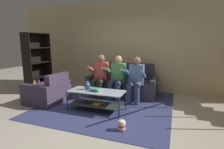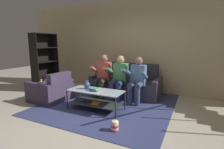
{
  "view_description": "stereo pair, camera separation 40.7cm",
  "coord_description": "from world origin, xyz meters",
  "px_view_note": "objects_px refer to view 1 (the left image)",
  "views": [
    {
      "loc": [
        1.45,
        -3.19,
        1.57
      ],
      "look_at": [
        0.0,
        0.74,
        0.8
      ],
      "focal_mm": 28.0,
      "sensor_mm": 36.0,
      "label": 1
    },
    {
      "loc": [
        1.83,
        -3.03,
        1.57
      ],
      "look_at": [
        0.0,
        0.74,
        0.8
      ],
      "focal_mm": 28.0,
      "sensor_mm": 36.0,
      "label": 2
    }
  ],
  "objects_px": {
    "person_seated_middle": "(117,76)",
    "armchair": "(48,92)",
    "book_stack": "(95,90)",
    "bookshelf": "(36,67)",
    "popcorn_tub": "(122,125)",
    "coffee_table": "(96,97)",
    "person_seated_left": "(100,74)",
    "couch": "(123,84)",
    "person_seated_right": "(136,77)",
    "vase": "(87,86)"
  },
  "relations": [
    {
      "from": "coffee_table",
      "to": "bookshelf",
      "type": "relative_size",
      "value": 0.69
    },
    {
      "from": "coffee_table",
      "to": "vase",
      "type": "relative_size",
      "value": 6.42
    },
    {
      "from": "coffee_table",
      "to": "book_stack",
      "type": "relative_size",
      "value": 4.87
    },
    {
      "from": "person_seated_left",
      "to": "coffee_table",
      "type": "xyz_separation_m",
      "value": [
        0.33,
        -0.95,
        -0.36
      ]
    },
    {
      "from": "person_seated_right",
      "to": "vase",
      "type": "height_order",
      "value": "person_seated_right"
    },
    {
      "from": "book_stack",
      "to": "coffee_table",
      "type": "bearing_deg",
      "value": 79.88
    },
    {
      "from": "person_seated_left",
      "to": "person_seated_middle",
      "type": "distance_m",
      "value": 0.52
    },
    {
      "from": "person_seated_right",
      "to": "popcorn_tub",
      "type": "relative_size",
      "value": 5.78
    },
    {
      "from": "person_seated_middle",
      "to": "popcorn_tub",
      "type": "xyz_separation_m",
      "value": [
        0.65,
        -1.68,
        -0.57
      ]
    },
    {
      "from": "couch",
      "to": "book_stack",
      "type": "distance_m",
      "value": 1.53
    },
    {
      "from": "couch",
      "to": "coffee_table",
      "type": "bearing_deg",
      "value": -97.42
    },
    {
      "from": "person_seated_left",
      "to": "person_seated_middle",
      "type": "xyz_separation_m",
      "value": [
        0.52,
        -0.0,
        -0.01
      ]
    },
    {
      "from": "couch",
      "to": "book_stack",
      "type": "relative_size",
      "value": 7.71
    },
    {
      "from": "person_seated_middle",
      "to": "coffee_table",
      "type": "relative_size",
      "value": 0.94
    },
    {
      "from": "person_seated_left",
      "to": "person_seated_middle",
      "type": "relative_size",
      "value": 1.01
    },
    {
      "from": "bookshelf",
      "to": "popcorn_tub",
      "type": "relative_size",
      "value": 9.03
    },
    {
      "from": "vase",
      "to": "armchair",
      "type": "bearing_deg",
      "value": 177.58
    },
    {
      "from": "person_seated_middle",
      "to": "bookshelf",
      "type": "xyz_separation_m",
      "value": [
        -2.76,
        -0.08,
        0.12
      ]
    },
    {
      "from": "couch",
      "to": "person_seated_right",
      "type": "bearing_deg",
      "value": -45.43
    },
    {
      "from": "person_seated_left",
      "to": "vase",
      "type": "bearing_deg",
      "value": -84.84
    },
    {
      "from": "person_seated_middle",
      "to": "coffee_table",
      "type": "distance_m",
      "value": 1.03
    },
    {
      "from": "vase",
      "to": "book_stack",
      "type": "relative_size",
      "value": 0.76
    },
    {
      "from": "person_seated_right",
      "to": "couch",
      "type": "bearing_deg",
      "value": 134.57
    },
    {
      "from": "person_seated_right",
      "to": "book_stack",
      "type": "distance_m",
      "value": 1.22
    },
    {
      "from": "couch",
      "to": "person_seated_right",
      "type": "xyz_separation_m",
      "value": [
        0.52,
        -0.53,
        0.35
      ]
    },
    {
      "from": "person_seated_right",
      "to": "armchair",
      "type": "relative_size",
      "value": 1.21
    },
    {
      "from": "vase",
      "to": "book_stack",
      "type": "bearing_deg",
      "value": -13.75
    },
    {
      "from": "bookshelf",
      "to": "armchair",
      "type": "distance_m",
      "value": 1.47
    },
    {
      "from": "vase",
      "to": "bookshelf",
      "type": "relative_size",
      "value": 0.11
    },
    {
      "from": "person_seated_middle",
      "to": "book_stack",
      "type": "relative_size",
      "value": 4.58
    },
    {
      "from": "vase",
      "to": "popcorn_tub",
      "type": "relative_size",
      "value": 0.97
    },
    {
      "from": "book_stack",
      "to": "bookshelf",
      "type": "bearing_deg",
      "value": 160.59
    },
    {
      "from": "couch",
      "to": "vase",
      "type": "distance_m",
      "value": 1.53
    },
    {
      "from": "person_seated_middle",
      "to": "armchair",
      "type": "distance_m",
      "value": 1.9
    },
    {
      "from": "vase",
      "to": "book_stack",
      "type": "distance_m",
      "value": 0.25
    },
    {
      "from": "popcorn_tub",
      "to": "book_stack",
      "type": "bearing_deg",
      "value": 140.61
    },
    {
      "from": "coffee_table",
      "to": "armchair",
      "type": "distance_m",
      "value": 1.45
    },
    {
      "from": "person_seated_middle",
      "to": "vase",
      "type": "relative_size",
      "value": 6.03
    },
    {
      "from": "person_seated_right",
      "to": "vase",
      "type": "xyz_separation_m",
      "value": [
        -0.95,
        -0.92,
        -0.09
      ]
    },
    {
      "from": "person_seated_left",
      "to": "vase",
      "type": "xyz_separation_m",
      "value": [
        0.08,
        -0.93,
        -0.1
      ]
    },
    {
      "from": "couch",
      "to": "person_seated_middle",
      "type": "height_order",
      "value": "person_seated_middle"
    },
    {
      "from": "person_seated_middle",
      "to": "person_seated_left",
      "type": "bearing_deg",
      "value": 179.89
    },
    {
      "from": "couch",
      "to": "person_seated_left",
      "type": "xyz_separation_m",
      "value": [
        -0.52,
        -0.52,
        0.37
      ]
    },
    {
      "from": "bookshelf",
      "to": "vase",
      "type": "bearing_deg",
      "value": -19.97
    },
    {
      "from": "coffee_table",
      "to": "bookshelf",
      "type": "height_order",
      "value": "bookshelf"
    },
    {
      "from": "couch",
      "to": "person_seated_middle",
      "type": "bearing_deg",
      "value": -90.0
    },
    {
      "from": "person_seated_middle",
      "to": "vase",
      "type": "distance_m",
      "value": 1.03
    },
    {
      "from": "coffee_table",
      "to": "person_seated_left",
      "type": "bearing_deg",
      "value": 108.88
    },
    {
      "from": "couch",
      "to": "vase",
      "type": "height_order",
      "value": "couch"
    },
    {
      "from": "vase",
      "to": "book_stack",
      "type": "height_order",
      "value": "vase"
    }
  ]
}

